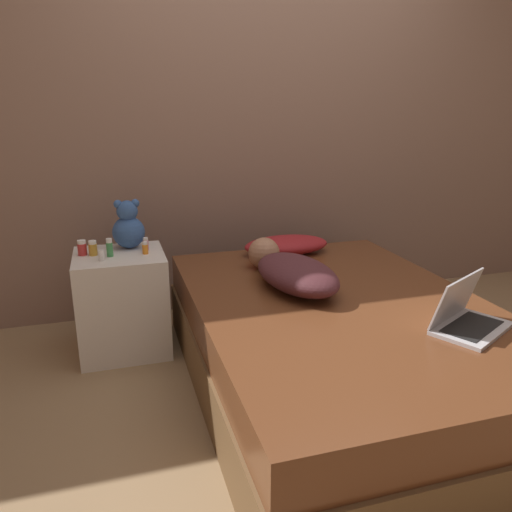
# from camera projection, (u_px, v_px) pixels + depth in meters

# --- Properties ---
(ground_plane) EXTENTS (12.00, 12.00, 0.00)m
(ground_plane) POSITION_uv_depth(u_px,v_px,m) (336.00, 388.00, 2.48)
(ground_plane) COLOR #937551
(wall_back) EXTENTS (8.00, 0.06, 2.60)m
(wall_back) POSITION_uv_depth(u_px,v_px,m) (262.00, 113.00, 3.26)
(wall_back) COLOR #846656
(wall_back) RESTS_ON ground_plane
(bed) EXTENTS (1.36, 1.96, 0.47)m
(bed) POSITION_uv_depth(u_px,v_px,m) (338.00, 346.00, 2.41)
(bed) COLOR brown
(bed) RESTS_ON ground_plane
(nightstand) EXTENTS (0.48, 0.45, 0.57)m
(nightstand) POSITION_uv_depth(u_px,v_px,m) (123.00, 303.00, 2.80)
(nightstand) COLOR silver
(nightstand) RESTS_ON ground_plane
(pillow) EXTENTS (0.53, 0.28, 0.11)m
(pillow) POSITION_uv_depth(u_px,v_px,m) (286.00, 245.00, 3.07)
(pillow) COLOR maroon
(pillow) RESTS_ON bed
(person_lying) EXTENTS (0.41, 0.77, 0.18)m
(person_lying) POSITION_uv_depth(u_px,v_px,m) (292.00, 271.00, 2.53)
(person_lying) COLOR #4C2328
(person_lying) RESTS_ON bed
(laptop) EXTENTS (0.40, 0.35, 0.22)m
(laptop) POSITION_uv_depth(u_px,v_px,m) (466.00, 317.00, 2.05)
(laptop) COLOR silver
(laptop) RESTS_ON bed
(teddy_bear) EXTENTS (0.18, 0.18, 0.28)m
(teddy_bear) POSITION_uv_depth(u_px,v_px,m) (128.00, 227.00, 2.81)
(teddy_bear) COLOR #335693
(teddy_bear) RESTS_ON nightstand
(bottle_white) EXTENTS (0.03, 0.03, 0.06)m
(bottle_white) POSITION_uv_depth(u_px,v_px,m) (101.00, 255.00, 2.60)
(bottle_white) COLOR white
(bottle_white) RESTS_ON nightstand
(bottle_orange) EXTENTS (0.03, 0.03, 0.07)m
(bottle_orange) POSITION_uv_depth(u_px,v_px,m) (145.00, 248.00, 2.71)
(bottle_orange) COLOR orange
(bottle_orange) RESTS_ON nightstand
(bottle_amber) EXTENTS (0.04, 0.04, 0.08)m
(bottle_amber) POSITION_uv_depth(u_px,v_px,m) (93.00, 248.00, 2.69)
(bottle_amber) COLOR gold
(bottle_amber) RESTS_ON nightstand
(bottle_green) EXTENTS (0.03, 0.03, 0.10)m
(bottle_green) POSITION_uv_depth(u_px,v_px,m) (110.00, 248.00, 2.66)
(bottle_green) COLOR #3D8E4C
(bottle_green) RESTS_ON nightstand
(bottle_red) EXTENTS (0.05, 0.05, 0.08)m
(bottle_red) POSITION_uv_depth(u_px,v_px,m) (82.00, 248.00, 2.69)
(bottle_red) COLOR #B72D2D
(bottle_red) RESTS_ON nightstand
(bottle_pink) EXTENTS (0.03, 0.03, 0.07)m
(bottle_pink) POSITION_uv_depth(u_px,v_px,m) (146.00, 244.00, 2.78)
(bottle_pink) COLOR pink
(bottle_pink) RESTS_ON nightstand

